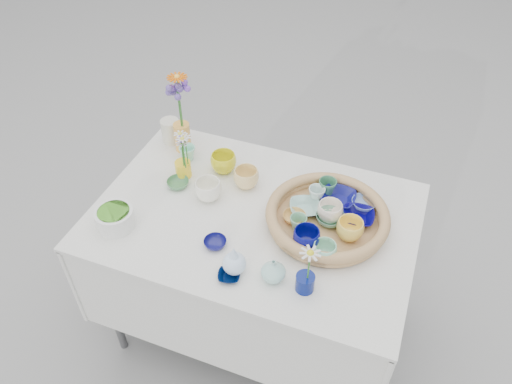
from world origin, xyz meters
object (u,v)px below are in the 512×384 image
(tall_vase_yellow, at_px, (183,137))
(display_table, at_px, (255,323))
(wicker_tray, at_px, (327,217))
(bud_vase_seafoam, at_px, (273,270))

(tall_vase_yellow, bearing_deg, display_table, -31.94)
(wicker_tray, xyz_separation_m, bud_vase_seafoam, (-0.11, -0.32, 0.01))
(display_table, height_order, wicker_tray, wicker_tray)
(display_table, height_order, bud_vase_seafoam, bud_vase_seafoam)
(display_table, xyz_separation_m, bud_vase_seafoam, (0.17, -0.27, 0.81))
(display_table, relative_size, tall_vase_yellow, 9.28)
(bud_vase_seafoam, bearing_deg, display_table, 122.86)
(display_table, distance_m, bud_vase_seafoam, 0.87)
(bud_vase_seafoam, bearing_deg, tall_vase_yellow, 138.68)
(bud_vase_seafoam, distance_m, tall_vase_yellow, 0.83)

